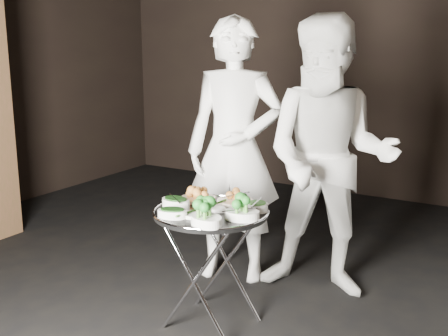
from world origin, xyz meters
The scene contains 16 objects.
floor centered at (0.00, 0.00, -0.03)m, with size 6.00×7.00×0.05m, color black.
wall_back centered at (0.00, 3.52, 1.50)m, with size 6.00×0.05×3.00m, color black.
tray_stand centered at (0.18, 0.13, 0.40)m, with size 0.48×0.41×0.71m.
serving_tray centered at (0.18, 0.13, 0.72)m, with size 0.68×0.68×0.04m.
potato_plate_a centered at (0.00, 0.28, 0.76)m, with size 0.22×0.22×0.08m.
potato_plate_b centered at (0.22, 0.35, 0.76)m, with size 0.22×0.22×0.08m.
greens_bowl centered at (0.42, 0.27, 0.76)m, with size 0.13×0.13×0.07m.
asparagus_plate_a centered at (0.18, 0.16, 0.74)m, with size 0.19×0.12×0.04m.
asparagus_plate_b centered at (0.14, -0.02, 0.74)m, with size 0.20×0.13×0.04m.
spinach_bowl_a centered at (-0.03, 0.09, 0.76)m, with size 0.20×0.14×0.08m.
spinach_bowl_b centered at (0.07, -0.08, 0.76)m, with size 0.20×0.16×0.07m.
broccoli_bowl_a centered at (0.42, 0.09, 0.76)m, with size 0.23×0.19×0.08m.
broccoli_bowl_b centered at (0.30, -0.10, 0.76)m, with size 0.24×0.21×0.08m.
serving_utensils centered at (0.20, 0.20, 0.78)m, with size 0.59×0.44×0.01m.
waiter_left centered at (-0.07, 0.86, 0.93)m, with size 0.68×0.45×1.87m, color white.
waiter_right centered at (0.60, 0.94, 0.93)m, with size 0.91×0.71×1.86m, color white.
Camera 1 is at (1.85, -2.51, 1.69)m, focal length 45.00 mm.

